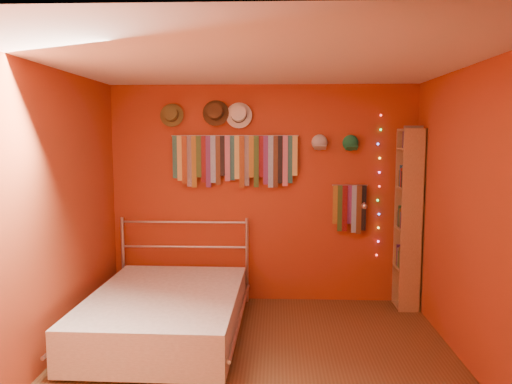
# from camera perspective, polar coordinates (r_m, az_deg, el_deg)

# --- Properties ---
(ground) EXTENTS (3.50, 3.50, 0.00)m
(ground) POSITION_cam_1_polar(r_m,az_deg,el_deg) (4.42, 0.10, -19.33)
(ground) COLOR brown
(ground) RESTS_ON ground
(back_wall) EXTENTS (3.50, 0.02, 2.50)m
(back_wall) POSITION_cam_1_polar(r_m,az_deg,el_deg) (5.77, 0.80, -0.24)
(back_wall) COLOR #A04019
(back_wall) RESTS_ON ground
(right_wall) EXTENTS (0.02, 3.50, 2.50)m
(right_wall) POSITION_cam_1_polar(r_m,az_deg,el_deg) (4.34, 23.92, -3.04)
(right_wall) COLOR #A04019
(right_wall) RESTS_ON ground
(left_wall) EXTENTS (0.02, 3.50, 2.50)m
(left_wall) POSITION_cam_1_polar(r_m,az_deg,el_deg) (4.46, -22.99, -2.74)
(left_wall) COLOR #A04019
(left_wall) RESTS_ON ground
(ceiling) EXTENTS (3.50, 3.50, 0.02)m
(ceiling) POSITION_cam_1_polar(r_m,az_deg,el_deg) (4.02, 0.11, 14.70)
(ceiling) COLOR white
(ceiling) RESTS_ON back_wall
(tie_rack) EXTENTS (1.45, 0.03, 0.60)m
(tie_rack) POSITION_cam_1_polar(r_m,az_deg,el_deg) (5.69, -2.45, 3.84)
(tie_rack) COLOR #B9B9BE
(tie_rack) RESTS_ON back_wall
(small_tie_rack) EXTENTS (0.40, 0.03, 0.56)m
(small_tie_rack) POSITION_cam_1_polar(r_m,az_deg,el_deg) (5.78, 10.68, -1.67)
(small_tie_rack) COLOR #B9B9BE
(small_tie_rack) RESTS_ON back_wall
(fedora_olive) EXTENTS (0.27, 0.15, 0.26)m
(fedora_olive) POSITION_cam_1_polar(r_m,az_deg,el_deg) (5.76, -9.67, 8.74)
(fedora_olive) COLOR brown
(fedora_olive) RESTS_ON back_wall
(fedora_brown) EXTENTS (0.30, 0.16, 0.29)m
(fedora_brown) POSITION_cam_1_polar(r_m,az_deg,el_deg) (5.68, -4.67, 9.08)
(fedora_brown) COLOR #473019
(fedora_brown) RESTS_ON back_wall
(fedora_white) EXTENTS (0.30, 0.16, 0.29)m
(fedora_white) POSITION_cam_1_polar(r_m,az_deg,el_deg) (5.65, -1.99, 8.84)
(fedora_white) COLOR white
(fedora_white) RESTS_ON back_wall
(cap_white) EXTENTS (0.18, 0.23, 0.18)m
(cap_white) POSITION_cam_1_polar(r_m,az_deg,el_deg) (5.69, 7.26, 5.63)
(cap_white) COLOR beige
(cap_white) RESTS_ON back_wall
(cap_green) EXTENTS (0.18, 0.23, 0.18)m
(cap_green) POSITION_cam_1_polar(r_m,az_deg,el_deg) (5.73, 10.74, 5.52)
(cap_green) COLOR #1B7B49
(cap_green) RESTS_ON back_wall
(fairy_lights) EXTENTS (0.06, 0.02, 1.62)m
(fairy_lights) POSITION_cam_1_polar(r_m,az_deg,el_deg) (5.83, 13.86, 0.64)
(fairy_lights) COLOR #FF3333
(fairy_lights) RESTS_ON back_wall
(reading_lamp) EXTENTS (0.07, 0.28, 0.08)m
(reading_lamp) POSITION_cam_1_polar(r_m,az_deg,el_deg) (5.65, 12.25, -1.57)
(reading_lamp) COLOR #B9B9BE
(reading_lamp) RESTS_ON back_wall
(bookshelf) EXTENTS (0.25, 0.34, 2.00)m
(bookshelf) POSITION_cam_1_polar(r_m,az_deg,el_deg) (5.78, 17.41, -2.86)
(bookshelf) COLOR olive
(bookshelf) RESTS_ON ground
(bed) EXTENTS (1.52, 2.05, 0.98)m
(bed) POSITION_cam_1_polar(r_m,az_deg,el_deg) (5.02, -10.30, -13.40)
(bed) COLOR #B9B9BE
(bed) RESTS_ON ground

